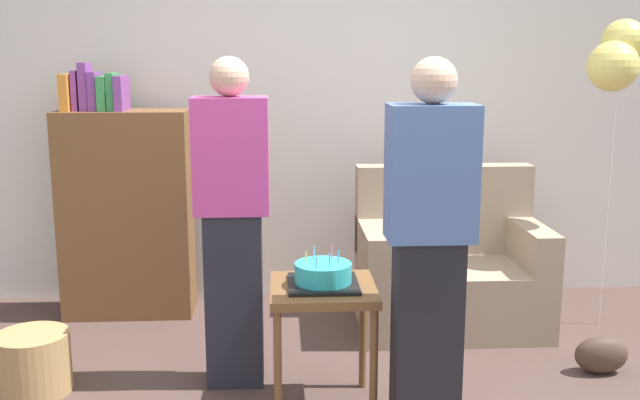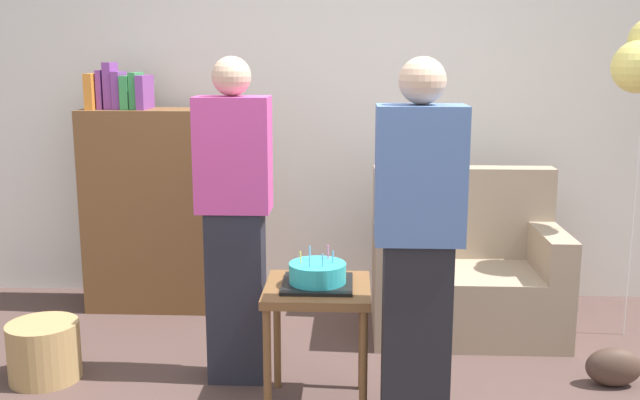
# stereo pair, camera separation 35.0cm
# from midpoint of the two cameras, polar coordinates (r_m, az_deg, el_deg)

# --- Properties ---
(wall_back) EXTENTS (6.00, 0.10, 2.70)m
(wall_back) POSITION_cam_midpoint_polar(r_m,az_deg,el_deg) (4.95, 4.51, 7.93)
(wall_back) COLOR silver
(wall_back) RESTS_ON ground_plane
(couch) EXTENTS (1.10, 0.70, 0.96)m
(couch) POSITION_cam_midpoint_polar(r_m,az_deg,el_deg) (4.52, 13.46, -5.72)
(couch) COLOR gray
(couch) RESTS_ON ground_plane
(bookshelf) EXTENTS (0.80, 0.36, 1.59)m
(bookshelf) POSITION_cam_midpoint_polar(r_m,az_deg,el_deg) (4.80, -11.24, -0.42)
(bookshelf) COLOR brown
(bookshelf) RESTS_ON ground_plane
(side_table) EXTENTS (0.48, 0.48, 0.60)m
(side_table) POSITION_cam_midpoint_polar(r_m,az_deg,el_deg) (3.38, 2.80, -8.21)
(side_table) COLOR brown
(side_table) RESTS_ON ground_plane
(birthday_cake) EXTENTS (0.32, 0.32, 0.17)m
(birthday_cake) POSITION_cam_midpoint_polar(r_m,az_deg,el_deg) (3.33, 2.83, -5.91)
(birthday_cake) COLOR black
(birthday_cake) RESTS_ON side_table
(person_blowing_candles) EXTENTS (0.36, 0.22, 1.63)m
(person_blowing_candles) POSITION_cam_midpoint_polar(r_m,az_deg,el_deg) (3.61, -3.92, -1.61)
(person_blowing_candles) COLOR #23232D
(person_blowing_candles) RESTS_ON ground_plane
(person_holding_cake) EXTENTS (0.36, 0.22, 1.63)m
(person_holding_cake) POSITION_cam_midpoint_polar(r_m,az_deg,el_deg) (3.07, 10.92, -4.12)
(person_holding_cake) COLOR black
(person_holding_cake) RESTS_ON ground_plane
(wicker_basket) EXTENTS (0.36, 0.36, 0.30)m
(wicker_basket) POSITION_cam_midpoint_polar(r_m,az_deg,el_deg) (3.99, -18.37, -11.17)
(wicker_basket) COLOR #A88451
(wicker_basket) RESTS_ON ground_plane
(handbag) EXTENTS (0.28, 0.14, 0.20)m
(handbag) POSITION_cam_midpoint_polar(r_m,az_deg,el_deg) (4.09, 24.31, -11.83)
(handbag) COLOR #473328
(handbag) RESTS_ON ground_plane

